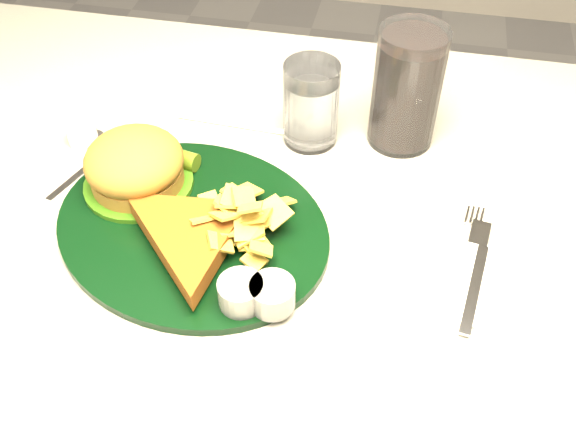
% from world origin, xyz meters
% --- Properties ---
extents(table, '(1.20, 0.80, 0.75)m').
position_xyz_m(table, '(0.00, 0.00, 0.38)').
color(table, '#A6A296').
rests_on(table, ground).
extents(dinner_plate, '(0.40, 0.37, 0.07)m').
position_xyz_m(dinner_plate, '(-0.08, -0.05, 0.79)').
color(dinner_plate, black).
rests_on(dinner_plate, table).
extents(water_glass, '(0.09, 0.09, 0.11)m').
position_xyz_m(water_glass, '(0.02, 0.14, 0.81)').
color(water_glass, white).
rests_on(water_glass, table).
extents(cola_glass, '(0.09, 0.09, 0.16)m').
position_xyz_m(cola_glass, '(0.13, 0.17, 0.83)').
color(cola_glass, black).
rests_on(cola_glass, table).
extents(fork_napkin, '(0.15, 0.18, 0.01)m').
position_xyz_m(fork_napkin, '(0.23, -0.06, 0.76)').
color(fork_napkin, silver).
rests_on(fork_napkin, table).
extents(spoon, '(0.08, 0.14, 0.01)m').
position_xyz_m(spoon, '(-0.25, 0.01, 0.75)').
color(spoon, white).
rests_on(spoon, table).
extents(ramekin, '(0.05, 0.05, 0.03)m').
position_xyz_m(ramekin, '(-0.27, 0.08, 0.76)').
color(ramekin, silver).
rests_on(ramekin, table).
extents(wrapped_straw, '(0.22, 0.09, 0.01)m').
position_xyz_m(wrapped_straw, '(-0.06, 0.15, 0.75)').
color(wrapped_straw, white).
rests_on(wrapped_straw, table).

